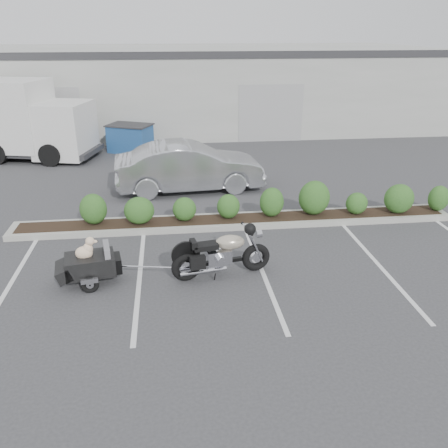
{
  "coord_description": "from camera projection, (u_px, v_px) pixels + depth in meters",
  "views": [
    {
      "loc": [
        -0.74,
        -9.72,
        5.05
      ],
      "look_at": [
        0.46,
        0.45,
        0.75
      ],
      "focal_mm": 38.0,
      "sensor_mm": 36.0,
      "label": 1
    }
  ],
  "objects": [
    {
      "name": "pet_trailer",
      "position": [
        89.0,
        264.0,
        9.9
      ],
      "size": [
        1.8,
        1.02,
        1.06
      ],
      "rotation": [
        0.0,
        0.0,
        0.18
      ],
      "color": "black",
      "rests_on": "ground"
    },
    {
      "name": "sedan",
      "position": [
        190.0,
        167.0,
        15.43
      ],
      "size": [
        4.91,
        2.06,
        1.58
      ],
      "primitive_type": "imported",
      "rotation": [
        0.0,
        0.0,
        1.65
      ],
      "color": "#B8B9BF",
      "rests_on": "ground"
    },
    {
      "name": "delivery_truck",
      "position": [
        10.0,
        121.0,
        19.05
      ],
      "size": [
        7.09,
        3.74,
        3.1
      ],
      "rotation": [
        0.0,
        0.0,
        -0.25
      ],
      "color": "silver",
      "rests_on": "ground"
    },
    {
      "name": "planter_kerb",
      "position": [
        236.0,
        221.0,
        13.03
      ],
      "size": [
        12.0,
        1.0,
        0.15
      ],
      "primitive_type": "cube",
      "color": "#9E9E93",
      "rests_on": "ground"
    },
    {
      "name": "motorcycle",
      "position": [
        222.0,
        254.0,
        10.16
      ],
      "size": [
        2.21,
        0.89,
        1.28
      ],
      "rotation": [
        0.0,
        0.0,
        0.18
      ],
      "color": "black",
      "rests_on": "ground"
    },
    {
      "name": "dumpster",
      "position": [
        130.0,
        138.0,
        20.27
      ],
      "size": [
        2.13,
        1.85,
        1.17
      ],
      "rotation": [
        0.0,
        0.0,
        -0.43
      ],
      "color": "navy",
      "rests_on": "ground"
    },
    {
      "name": "ground",
      "position": [
        206.0,
        262.0,
        10.93
      ],
      "size": [
        90.0,
        90.0,
        0.0
      ],
      "primitive_type": "plane",
      "color": "#38383A",
      "rests_on": "ground"
    },
    {
      "name": "building",
      "position": [
        180.0,
        86.0,
        25.72
      ],
      "size": [
        26.0,
        10.0,
        4.0
      ],
      "primitive_type": "cube",
      "color": "#9EA099",
      "rests_on": "ground"
    }
  ]
}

